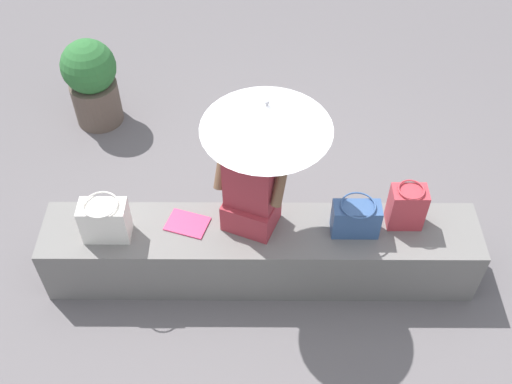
% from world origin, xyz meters
% --- Properties ---
extents(ground_plane, '(14.00, 14.00, 0.00)m').
position_xyz_m(ground_plane, '(0.00, 0.00, 0.00)').
color(ground_plane, '#605B5E').
extents(stone_bench, '(3.03, 0.50, 0.50)m').
position_xyz_m(stone_bench, '(0.00, 0.00, 0.25)').
color(stone_bench, slate).
rests_on(stone_bench, ground).
extents(person_seated, '(0.51, 0.39, 0.90)m').
position_xyz_m(person_seated, '(0.07, -0.07, 0.89)').
color(person_seated, '#992D38').
rests_on(person_seated, stone_bench).
extents(parasol, '(0.79, 0.79, 1.11)m').
position_xyz_m(parasol, '(-0.03, -0.03, 1.49)').
color(parasol, '#B7B7BC').
rests_on(parasol, stone_bench).
extents(handbag_black, '(0.31, 0.23, 0.32)m').
position_xyz_m(handbag_black, '(1.04, 0.05, 0.65)').
color(handbag_black, silver).
rests_on(handbag_black, stone_bench).
extents(tote_bag_canvas, '(0.24, 0.18, 0.34)m').
position_xyz_m(tote_bag_canvas, '(-0.98, -0.07, 0.67)').
color(tote_bag_canvas, '#B2333D').
rests_on(tote_bag_canvas, stone_bench).
extents(shoulder_bag_spare, '(0.32, 0.24, 0.27)m').
position_xyz_m(shoulder_bag_spare, '(-0.64, 0.01, 0.63)').
color(shoulder_bag_spare, '#335184').
rests_on(shoulder_bag_spare, stone_bench).
extents(magazine, '(0.33, 0.28, 0.01)m').
position_xyz_m(magazine, '(0.51, -0.05, 0.50)').
color(magazine, '#D83866').
rests_on(magazine, stone_bench).
extents(planter_near, '(0.48, 0.48, 0.84)m').
position_xyz_m(planter_near, '(1.50, -1.73, 0.44)').
color(planter_near, brown).
rests_on(planter_near, ground).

